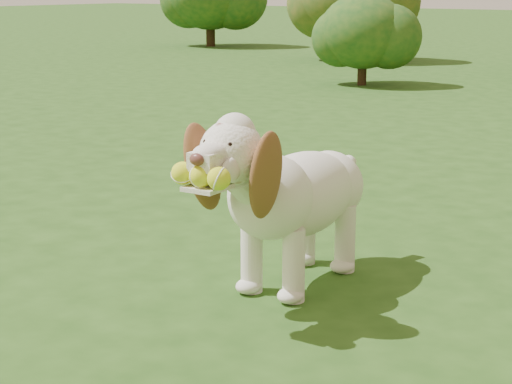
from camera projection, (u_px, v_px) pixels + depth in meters
The scene contains 3 objects.
ground at pixel (416, 285), 3.73m from camera, with size 80.00×80.00×0.00m, color #204413.
dog at pixel (289, 191), 3.60m from camera, with size 0.43×1.24×0.81m.
shrub_a at pixel (363, 31), 10.93m from camera, with size 1.13×1.13×1.17m.
Camera 1 is at (1.43, -3.30, 1.28)m, focal length 60.00 mm.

